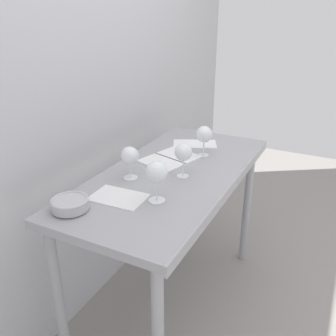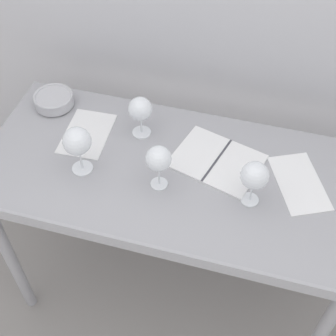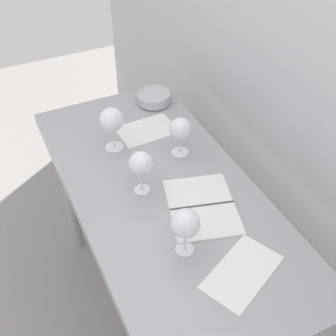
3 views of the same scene
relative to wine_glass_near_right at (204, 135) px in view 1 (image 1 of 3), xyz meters
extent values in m
plane|color=gray|center=(-0.29, 0.06, -1.02)|extent=(6.00, 6.00, 0.00)
cube|color=#BABABF|center=(-0.29, 0.55, 0.28)|extent=(3.80, 0.04, 2.60)
cube|color=#9C9CA1|center=(-0.29, 0.06, -0.14)|extent=(1.40, 0.64, 0.04)
cube|color=#9C9CA1|center=(-0.29, -0.26, -0.15)|extent=(1.40, 0.01, 0.05)
cylinder|color=#9C9CA1|center=(0.35, -0.20, -0.59)|extent=(0.05, 0.05, 0.86)
cylinder|color=#9C9CA1|center=(-0.93, 0.32, -0.59)|extent=(0.05, 0.05, 0.86)
cylinder|color=#9C9CA1|center=(0.35, 0.32, -0.59)|extent=(0.05, 0.05, 0.86)
cylinder|color=white|center=(0.00, 0.00, -0.12)|extent=(0.06, 0.06, 0.00)
cylinder|color=white|center=(0.00, 0.00, -0.08)|extent=(0.01, 0.01, 0.09)
sphere|color=white|center=(0.00, 0.00, 0.00)|extent=(0.09, 0.09, 0.09)
cylinder|color=maroon|center=(0.00, 0.00, -0.01)|extent=(0.07, 0.07, 0.03)
cylinder|color=white|center=(-0.60, -0.02, -0.12)|extent=(0.08, 0.08, 0.00)
cylinder|color=white|center=(-0.60, -0.02, -0.07)|extent=(0.01, 0.01, 0.09)
sphere|color=white|center=(-0.60, -0.02, 0.02)|extent=(0.10, 0.10, 0.10)
cylinder|color=maroon|center=(-0.60, -0.02, 0.00)|extent=(0.07, 0.07, 0.02)
cylinder|color=white|center=(-0.31, -0.02, -0.12)|extent=(0.06, 0.06, 0.00)
cylinder|color=white|center=(-0.31, -0.02, -0.07)|extent=(0.01, 0.01, 0.09)
sphere|color=white|center=(-0.31, -0.02, 0.01)|extent=(0.09, 0.09, 0.09)
cylinder|color=maroon|center=(-0.31, -0.02, -0.01)|extent=(0.06, 0.06, 0.02)
cylinder|color=white|center=(-0.45, 0.21, -0.12)|extent=(0.07, 0.07, 0.00)
cylinder|color=white|center=(-0.45, 0.21, -0.08)|extent=(0.01, 0.01, 0.08)
sphere|color=white|center=(-0.45, 0.21, 0.00)|extent=(0.09, 0.09, 0.09)
cylinder|color=maroon|center=(-0.45, 0.21, -0.02)|extent=(0.06, 0.06, 0.03)
cube|color=white|center=(-0.22, 0.16, -0.12)|extent=(0.21, 0.27, 0.01)
cube|color=white|center=(-0.07, 0.12, -0.12)|extent=(0.21, 0.27, 0.01)
cube|color=#3F3F47|center=(-0.14, 0.14, -0.12)|extent=(0.07, 0.23, 0.01)
cube|color=white|center=(-0.65, 0.15, -0.12)|extent=(0.18, 0.26, 0.00)
cube|color=white|center=(0.16, 0.12, -0.12)|extent=(0.25, 0.30, 0.00)
cylinder|color=#4C4C4C|center=(-0.84, 0.27, -0.12)|extent=(0.13, 0.13, 0.01)
cylinder|color=#B7B7BC|center=(-0.84, 0.27, -0.10)|extent=(0.15, 0.15, 0.04)
torus|color=#B7B7BC|center=(-0.84, 0.27, -0.08)|extent=(0.16, 0.16, 0.01)
camera|label=1|loc=(-1.87, -0.72, 0.67)|focal=39.63mm
camera|label=2|loc=(0.00, -1.01, 1.16)|focal=50.70mm
camera|label=3|loc=(0.78, -0.43, 1.01)|focal=46.67mm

